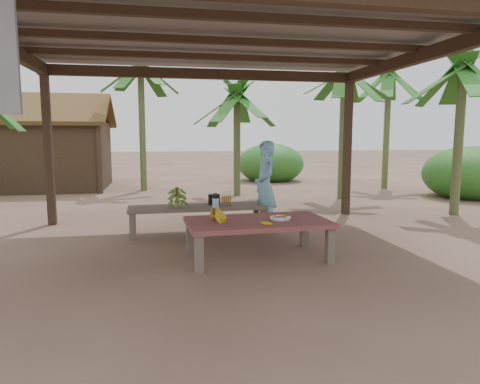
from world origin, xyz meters
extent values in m
plane|color=brown|center=(0.00, 0.00, 0.00)|extent=(80.00, 80.00, 0.00)
cube|color=black|center=(-2.80, 2.30, 1.35)|extent=(0.13, 0.13, 2.70)
cube|color=black|center=(2.80, 2.30, 1.35)|extent=(0.13, 0.13, 2.70)
cube|color=black|center=(0.00, 2.30, 2.70)|extent=(5.80, 0.14, 0.18)
cube|color=black|center=(2.80, 0.00, 2.70)|extent=(0.14, 4.80, 0.18)
cube|color=slate|center=(0.00, 0.00, 2.92)|extent=(6.60, 5.60, 0.06)
cube|color=brown|center=(-0.47, -0.91, 0.22)|extent=(0.10, 0.10, 0.44)
cube|color=brown|center=(1.16, -0.83, 0.22)|extent=(0.10, 0.10, 0.44)
cube|color=brown|center=(-0.51, -0.07, 0.22)|extent=(0.10, 0.10, 0.44)
cube|color=brown|center=(1.12, 0.01, 0.22)|extent=(0.10, 0.10, 0.44)
cube|color=maroon|center=(0.33, -0.45, 0.47)|extent=(1.85, 1.09, 0.06)
cube|color=brown|center=(-1.33, 0.87, 0.20)|extent=(0.08, 0.08, 0.40)
cube|color=brown|center=(0.73, 0.91, 0.20)|extent=(0.08, 0.08, 0.40)
cube|color=brown|center=(-1.34, 1.33, 0.20)|extent=(0.08, 0.08, 0.40)
cube|color=brown|center=(0.72, 1.37, 0.20)|extent=(0.08, 0.08, 0.40)
cube|color=brown|center=(-0.30, 1.12, 0.42)|extent=(2.21, 0.65, 0.05)
cylinder|color=white|center=(0.62, -0.47, 0.51)|extent=(0.25, 0.25, 0.01)
cylinder|color=white|center=(0.62, -0.47, 0.52)|extent=(0.27, 0.27, 0.02)
cube|color=brown|center=(0.62, -0.47, 0.53)|extent=(0.16, 0.14, 0.02)
ellipsoid|color=yellow|center=(0.36, -0.78, 0.52)|extent=(0.16, 0.07, 0.04)
ellipsoid|color=yellow|center=(0.71, -0.41, 0.52)|extent=(0.12, 0.15, 0.04)
cylinder|color=#3D89BF|center=(-0.17, -0.13, 0.62)|extent=(0.09, 0.09, 0.25)
cylinder|color=black|center=(-0.17, -0.13, 0.76)|extent=(0.06, 0.06, 0.03)
torus|color=black|center=(-0.17, -0.13, 0.79)|extent=(0.06, 0.01, 0.06)
cylinder|color=black|center=(-0.02, 1.23, 0.53)|extent=(0.19, 0.19, 0.16)
imported|color=#77B8E1|center=(0.82, 1.11, 0.75)|extent=(0.39, 0.57, 1.50)
cube|color=black|center=(-4.50, 8.00, 1.00)|extent=(4.00, 3.00, 2.00)
cube|color=brown|center=(-4.50, 7.15, 2.35)|extent=(4.40, 1.73, 1.00)
cube|color=brown|center=(-4.50, 8.85, 2.35)|extent=(4.40, 1.73, 1.00)
cylinder|color=#596638|center=(3.60, 4.34, 1.60)|extent=(0.18, 0.18, 3.19)
cylinder|color=#596638|center=(1.13, 5.40, 1.33)|extent=(0.18, 0.18, 2.67)
cylinder|color=#596638|center=(-1.35, 6.98, 1.81)|extent=(0.18, 0.18, 3.61)
cylinder|color=#596638|center=(4.91, 1.82, 1.47)|extent=(0.18, 0.18, 2.94)
cylinder|color=#596638|center=(5.83, 6.17, 1.72)|extent=(0.18, 0.18, 3.44)
camera|label=1|loc=(-0.90, -5.71, 1.56)|focal=32.00mm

